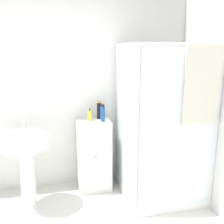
# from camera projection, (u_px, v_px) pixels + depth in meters

# --- Properties ---
(wall_back) EXTENTS (6.40, 0.06, 2.50)m
(wall_back) POSITION_uv_depth(u_px,v_px,m) (58.00, 93.00, 3.30)
(wall_back) COLOR white
(wall_back) RESTS_ON ground_plane
(shower_enclosure) EXTENTS (0.93, 0.96, 1.85)m
(shower_enclosure) POSITION_uv_depth(u_px,v_px,m) (159.00, 158.00, 3.17)
(shower_enclosure) COLOR white
(shower_enclosure) RESTS_ON ground_plane
(vanity_cabinet) EXTENTS (0.42, 0.37, 0.92)m
(vanity_cabinet) POSITION_uv_depth(u_px,v_px,m) (94.00, 155.00, 3.38)
(vanity_cabinet) COLOR silver
(vanity_cabinet) RESTS_ON ground_plane
(sink) EXTENTS (0.51, 0.51, 1.00)m
(sink) POSITION_uv_depth(u_px,v_px,m) (26.00, 154.00, 2.94)
(sink) COLOR white
(sink) RESTS_ON ground_plane
(soap_dispenser) EXTENTS (0.05, 0.05, 0.16)m
(soap_dispenser) POSITION_uv_depth(u_px,v_px,m) (90.00, 116.00, 3.25)
(soap_dispenser) COLOR yellow
(soap_dispenser) RESTS_ON vanity_cabinet
(shampoo_bottle_tall_black) EXTENTS (0.06, 0.06, 0.23)m
(shampoo_bottle_tall_black) POSITION_uv_depth(u_px,v_px,m) (99.00, 110.00, 3.32)
(shampoo_bottle_tall_black) COLOR black
(shampoo_bottle_tall_black) RESTS_ON vanity_cabinet
(shampoo_bottle_blue) EXTENTS (0.06, 0.06, 0.21)m
(shampoo_bottle_blue) POSITION_uv_depth(u_px,v_px,m) (103.00, 113.00, 3.21)
(shampoo_bottle_blue) COLOR #1E4C93
(shampoo_bottle_blue) RESTS_ON vanity_cabinet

